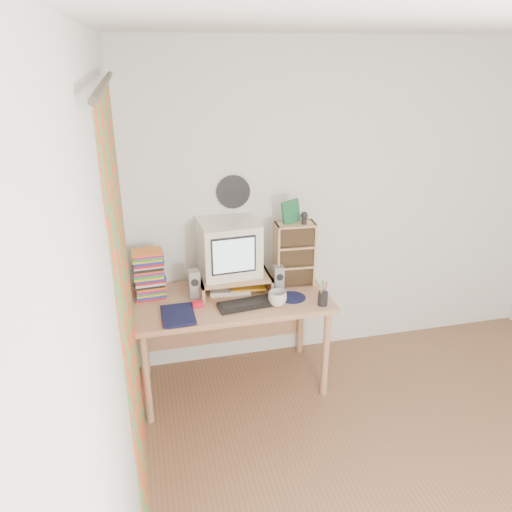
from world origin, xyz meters
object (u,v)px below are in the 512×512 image
diary (162,315)px  desk (229,309)px  cd_rack (294,254)px  keyboard (249,304)px  dvd_stack (149,278)px  crt_monitor (230,249)px  mug (277,298)px

diary → desk: bearing=27.1°
cd_rack → keyboard: bearing=-143.9°
keyboard → dvd_stack: dvd_stack is taller
desk → keyboard: (0.10, -0.22, 0.15)m
desk → diary: (-0.50, -0.26, 0.16)m
desk → crt_monitor: (0.03, 0.09, 0.45)m
desk → diary: diary is taller
cd_rack → diary: cd_rack is taller
diary → cd_rack: bearing=16.5°
dvd_stack → diary: dvd_stack is taller
cd_rack → mug: size_ratio=3.73×
mug → crt_monitor: bearing=128.0°
dvd_stack → desk: bearing=-11.5°
dvd_stack → keyboard: bearing=-27.8°
keyboard → dvd_stack: 0.74m
desk → dvd_stack: bearing=172.5°
desk → keyboard: keyboard is taller
dvd_stack → diary: (0.06, -0.34, -0.12)m
cd_rack → crt_monitor: bearing=178.2°
keyboard → dvd_stack: size_ratio=1.47×
crt_monitor → cd_rack: bearing=-8.3°
keyboard → diary: bearing=177.4°
crt_monitor → dvd_stack: (-0.59, -0.01, -0.17)m
mug → cd_rack: bearing=54.8°
mug → diary: (-0.80, -0.01, -0.02)m
desk → mug: (0.29, -0.26, 0.19)m
cd_rack → diary: bearing=-160.1°
dvd_stack → cd_rack: (1.07, -0.03, 0.09)m
dvd_stack → cd_rack: size_ratio=0.61×
cd_rack → diary: size_ratio=1.84×
desk → diary: bearing=-152.5°
cd_rack → mug: (-0.21, -0.30, -0.19)m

